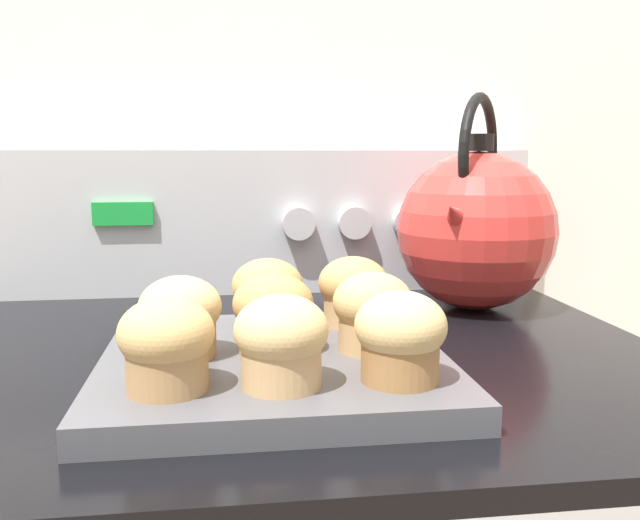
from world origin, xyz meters
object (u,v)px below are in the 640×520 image
at_px(muffin_r0_c2, 400,336).
at_px(muffin_r1_c2, 373,311).
at_px(muffin_pan, 278,365).
at_px(muffin_r1_c1, 274,313).
at_px(muffin_r0_c0, 167,344).
at_px(muffin_r2_c1, 271,293).
at_px(muffin_r2_c2, 353,291).
at_px(muffin_r1_c0, 180,316).
at_px(tea_kettle, 476,228).
at_px(muffin_r0_c1, 284,341).

distance_m(muffin_r0_c2, muffin_r1_c2, 0.08).
distance_m(muffin_pan, muffin_r0_c2, 0.13).
relative_size(muffin_pan, muffin_r1_c1, 4.19).
xyz_separation_m(muffin_pan, muffin_r1_c1, (-0.00, 0.00, 0.04)).
bearing_deg(muffin_pan, muffin_r0_c0, -136.10).
bearing_deg(muffin_r2_c1, muffin_r1_c1, -91.45).
bearing_deg(muffin_r2_c2, muffin_r2_c1, -179.44).
height_order(muffin_r0_c2, muffin_r1_c0, same).
relative_size(muffin_pan, muffin_r0_c0, 4.19).
bearing_deg(muffin_r0_c2, tea_kettle, 60.93).
relative_size(muffin_r0_c1, tea_kettle, 0.26).
xyz_separation_m(muffin_pan, muffin_r0_c1, (-0.00, -0.08, 0.04)).
bearing_deg(tea_kettle, muffin_r2_c2, -140.86).
relative_size(muffin_r0_c0, muffin_r1_c2, 1.00).
bearing_deg(muffin_r0_c2, muffin_r2_c2, 91.37).
xyz_separation_m(muffin_r0_c0, muffin_r2_c2, (0.16, 0.16, 0.00)).
xyz_separation_m(muffin_r0_c1, muffin_r1_c2, (0.08, 0.08, 0.00)).
xyz_separation_m(muffin_r0_c0, muffin_r2_c1, (0.08, 0.16, 0.00)).
relative_size(muffin_r0_c1, muffin_r2_c2, 1.00).
distance_m(muffin_r0_c1, muffin_r2_c1, 0.17).
bearing_deg(muffin_r1_c2, muffin_pan, 178.18).
bearing_deg(muffin_r2_c2, muffin_pan, -133.69).
height_order(muffin_r2_c2, tea_kettle, tea_kettle).
bearing_deg(muffin_r1_c0, muffin_r0_c1, -47.11).
bearing_deg(muffin_r0_c0, muffin_r2_c1, 62.99).
bearing_deg(muffin_r0_c2, muffin_r1_c1, 135.33).
bearing_deg(tea_kettle, muffin_r2_c1, -150.64).
bearing_deg(muffin_r2_c2, muffin_r1_c0, -152.51).
xyz_separation_m(muffin_r0_c1, muffin_r2_c1, (0.00, 0.17, 0.00)).
height_order(muffin_r2_c1, tea_kettle, tea_kettle).
height_order(muffin_r1_c0, muffin_r2_c1, same).
distance_m(muffin_r0_c1, muffin_r0_c2, 0.09).
distance_m(muffin_r0_c1, muffin_r1_c2, 0.12).
bearing_deg(muffin_r0_c1, muffin_r1_c0, 132.89).
relative_size(muffin_r0_c1, muffin_r2_c1, 1.00).
relative_size(muffin_r0_c1, muffin_r1_c2, 1.00).
distance_m(muffin_r0_c1, muffin_r1_c1, 0.09).
xyz_separation_m(muffin_r0_c1, muffin_r0_c2, (0.09, 0.00, 0.00)).
height_order(muffin_r0_c0, muffin_r0_c2, same).
distance_m(muffin_pan, muffin_r1_c0, 0.09).
relative_size(muffin_r2_c2, tea_kettle, 0.26).
bearing_deg(muffin_r0_c1, muffin_r2_c2, 64.13).
relative_size(muffin_r1_c1, muffin_r2_c2, 1.00).
height_order(muffin_r1_c1, tea_kettle, tea_kettle).
distance_m(muffin_pan, muffin_r2_c2, 0.12).
distance_m(muffin_r0_c2, muffin_r2_c2, 0.17).
relative_size(muffin_r0_c2, tea_kettle, 0.26).
height_order(muffin_r0_c0, muffin_r1_c0, same).
bearing_deg(muffin_r2_c2, muffin_r1_c2, -89.62).
height_order(muffin_r1_c2, muffin_r2_c1, same).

